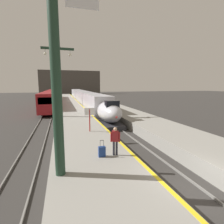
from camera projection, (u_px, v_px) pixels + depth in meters
The scene contains 16 objects.
ground_plane at pixel (192, 195), 8.10m from camera, with size 260.00×260.00×0.00m, color #33302D.
platform_left at pixel (72, 112), 30.35m from camera, with size 4.80×110.00×1.05m, color gray.
platform_right at pixel (115, 110), 32.61m from camera, with size 4.80×110.00×1.05m, color gray.
platform_left_safety_stripe at pixel (85, 108), 30.90m from camera, with size 0.20×107.80×0.01m, color yellow.
rail_main_left at pixel (88, 111), 33.95m from camera, with size 0.08×110.00×0.12m, color slate.
rail_main_right at pixel (96, 111), 34.37m from camera, with size 0.08×110.00×0.12m, color slate.
rail_secondary_left at pixel (44, 113), 31.68m from camera, with size 0.08×110.00×0.12m, color slate.
rail_secondary_right at pixel (53, 113), 32.10m from camera, with size 0.08×110.00×0.12m, color slate.
highspeed_train_main at pixel (84, 98), 44.88m from camera, with size 2.92×56.53×3.60m.
regional_train_adjacent at pixel (52, 97), 43.94m from camera, with size 2.85×36.60×3.80m.
station_column_near at pixel (56, 46), 7.12m from camera, with size 4.00×0.68×9.32m.
station_column_mid at pixel (59, 75), 22.01m from camera, with size 4.00×0.68×8.89m.
passenger_near_edge at pixel (115, 139), 10.00m from camera, with size 0.54×0.34×1.69m.
rolling_suitcase at pixel (102, 152), 9.90m from camera, with size 0.40×0.22×0.98m.
departure_info_board at pixel (90, 115), 15.17m from camera, with size 0.90×0.10×2.12m.
terminus_back_wall at pixel (71, 82), 103.71m from camera, with size 36.00×2.00×14.00m, color #4C4742.
Camera 1 is at (-5.71, -6.03, 5.13)m, focal length 27.55 mm.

